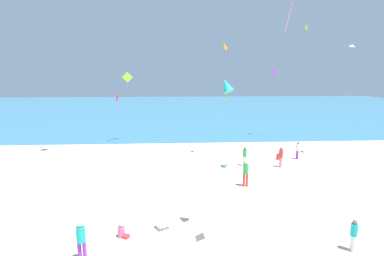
{
  "coord_description": "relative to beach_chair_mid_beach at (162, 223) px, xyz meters",
  "views": [
    {
      "loc": [
        -1.04,
        -10.39,
        7.39
      ],
      "look_at": [
        0.0,
        8.25,
        3.78
      ],
      "focal_mm": 26.8,
      "sensor_mm": 36.0,
      "label": 1
    }
  ],
  "objects": [
    {
      "name": "person_4",
      "position": [
        5.27,
        4.96,
        0.75
      ],
      "size": [
        0.4,
        0.4,
        1.76
      ],
      "rotation": [
        0.0,
        0.0,
        1.41
      ],
      "color": "red",
      "rests_on": "ground_plane"
    },
    {
      "name": "ground_plane",
      "position": [
        1.8,
        7.7,
        -0.27
      ],
      "size": [
        120.0,
        120.0,
        0.0
      ],
      "primitive_type": "plane",
      "color": "beige"
    },
    {
      "name": "beach_chair_mid_beach",
      "position": [
        0.0,
        0.0,
        0.0
      ],
      "size": [
        0.81,
        0.79,
        0.58
      ],
      "rotation": [
        0.0,
        0.0,
        0.61
      ],
      "color": "white",
      "rests_on": "ground_plane"
    },
    {
      "name": "kite_purple",
      "position": [
        11.78,
        19.6,
        7.09
      ],
      "size": [
        0.79,
        0.43,
        1.38
      ],
      "rotation": [
        0.0,
        0.0,
        3.72
      ],
      "color": "purple"
    },
    {
      "name": "kite_lime",
      "position": [
        -4.26,
        17.82,
        6.65
      ],
      "size": [
        1.1,
        0.22,
        1.45
      ],
      "rotation": [
        0.0,
        0.0,
        3.38
      ],
      "color": "#99DB33"
    },
    {
      "name": "person_0",
      "position": [
        9.0,
        8.66,
        0.68
      ],
      "size": [
        0.45,
        0.45,
        1.64
      ],
      "rotation": [
        0.0,
        0.0,
        2.52
      ],
      "color": "#D8599E",
      "rests_on": "ground_plane"
    },
    {
      "name": "person_5",
      "position": [
        8.11,
        -2.2,
        0.55
      ],
      "size": [
        0.29,
        0.29,
        1.42
      ],
      "rotation": [
        0.0,
        0.0,
        6.27
      ],
      "color": "white",
      "rests_on": "ground_plane"
    },
    {
      "name": "kite_teal",
      "position": [
        2.89,
        -0.52,
        6.6
      ],
      "size": [
        0.85,
        0.84,
        1.06
      ],
      "rotation": [
        0.0,
        0.0,
        3.94
      ],
      "color": "#1EADAD"
    },
    {
      "name": "kite_white",
      "position": [
        15.34,
        10.99,
        9.32
      ],
      "size": [
        0.49,
        0.59,
        1.08
      ],
      "rotation": [
        0.0,
        0.0,
        4.5
      ],
      "color": "white"
    },
    {
      "name": "kite_orange",
      "position": [
        4.79,
        11.63,
        9.31
      ],
      "size": [
        0.74,
        0.74,
        1.09
      ],
      "rotation": [
        0.0,
        0.0,
        5.5
      ],
      "color": "orange"
    },
    {
      "name": "ocean_water",
      "position": [
        1.8,
        47.05,
        -0.24
      ],
      "size": [
        120.0,
        60.0,
        0.05
      ],
      "primitive_type": "cube",
      "color": "teal",
      "rests_on": "ground_plane"
    },
    {
      "name": "person_2",
      "position": [
        -1.78,
        -0.61,
        -0.02
      ],
      "size": [
        0.61,
        0.49,
        0.68
      ],
      "rotation": [
        0.0,
        0.0,
        5.83
      ],
      "color": "#D8599E",
      "rests_on": "ground_plane"
    },
    {
      "name": "person_1",
      "position": [
        -3.03,
        -2.25,
        0.72
      ],
      "size": [
        0.38,
        0.38,
        1.71
      ],
      "rotation": [
        0.0,
        0.0,
        4.82
      ],
      "color": "purple",
      "rests_on": "ground_plane"
    },
    {
      "name": "kite_yellow",
      "position": [
        14.23,
        17.5,
        11.59
      ],
      "size": [
        0.2,
        0.53,
        1.29
      ],
      "rotation": [
        0.0,
        0.0,
        1.76
      ],
      "color": "yellow"
    },
    {
      "name": "person_3",
      "position": [
        9.55,
        10.73,
        -0.02
      ],
      "size": [
        0.45,
        0.59,
        0.67
      ],
      "rotation": [
        0.0,
        0.0,
        1.21
      ],
      "color": "red",
      "rests_on": "ground_plane"
    },
    {
      "name": "person_7",
      "position": [
        11.25,
        10.77,
        0.6
      ],
      "size": [
        0.32,
        0.32,
        1.52
      ],
      "rotation": [
        0.0,
        0.0,
        0.05
      ],
      "color": "purple",
      "rests_on": "ground_plane"
    },
    {
      "name": "kite_red",
      "position": [
        -5.33,
        17.33,
        4.65
      ],
      "size": [
        0.2,
        0.96,
        1.62
      ],
      "rotation": [
        0.0,
        0.0,
        4.53
      ],
      "color": "red"
    },
    {
      "name": "cooler_box",
      "position": [
        4.54,
        9.0,
        -0.13
      ],
      "size": [
        0.59,
        0.63,
        0.27
      ],
      "rotation": [
        0.0,
        0.0,
        4.12
      ],
      "color": "#339956",
      "rests_on": "ground_plane"
    },
    {
      "name": "person_6",
      "position": [
        6.21,
        9.14,
        0.65
      ],
      "size": [
        0.43,
        0.43,
        1.59
      ],
      "rotation": [
        0.0,
        0.0,
        1.09
      ],
      "color": "white",
      "rests_on": "ground_plane"
    }
  ]
}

